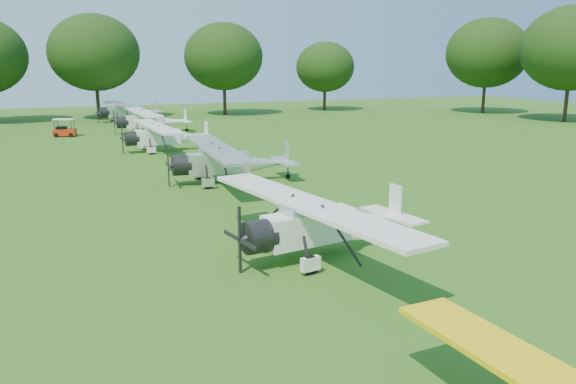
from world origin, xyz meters
name	(u,v)px	position (x,y,z in m)	size (l,w,h in m)	color
ground	(284,251)	(0.00, 0.00, 0.00)	(160.00, 160.00, 0.00)	#235816
tree_belt	(372,29)	(3.57, 0.16, 8.03)	(137.36, 130.27, 14.52)	black
aircraft_3	(322,220)	(1.07, -1.01, 1.33)	(7.32, 11.59, 2.28)	white
aircraft_4	(228,159)	(1.66, 12.67, 1.38)	(7.51, 11.96, 2.35)	silver
aircraft_5	(165,134)	(0.56, 26.38, 1.32)	(7.19, 11.45, 2.26)	white
aircraft_6	(150,119)	(1.43, 39.01, 1.39)	(7.56, 12.02, 2.37)	white
aircraft_7	(127,110)	(0.80, 51.94, 1.39)	(7.66, 12.15, 2.38)	silver
golf_cart	(64,131)	(-6.63, 39.33, 0.57)	(2.23, 1.71, 1.69)	red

